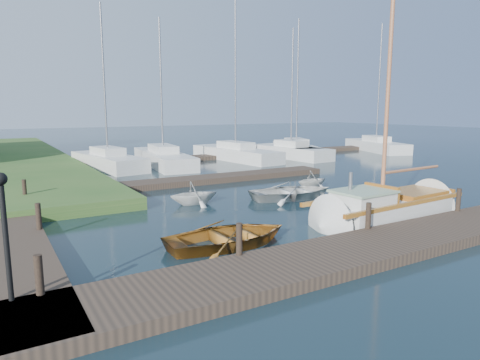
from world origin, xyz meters
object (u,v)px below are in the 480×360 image
mooring_post_0 (39,275)px  sailboat (388,209)px  marina_boat_1 (163,157)px  marina_boat_4 (291,151)px  tender_c (292,190)px  dinghy (229,232)px  lamp_post (4,219)px  mooring_post_3 (458,200)px  tender_b (194,192)px  mooring_post_4 (39,216)px  mooring_post_2 (368,216)px  marina_boat_5 (296,148)px  marina_boat_3 (236,152)px  tender_d (312,178)px  marina_boat_0 (108,160)px  mooring_post_1 (239,239)px  marina_boat_7 (376,145)px  mooring_post_5 (25,189)px

mooring_post_0 → sailboat: bearing=6.3°
marina_boat_1 → marina_boat_4: marina_boat_4 is taller
tender_c → dinghy: bearing=137.7°
lamp_post → sailboat: (11.88, 1.26, -1.53)m
mooring_post_3 → tender_b: 9.89m
mooring_post_4 → marina_boat_1: marina_boat_1 is taller
mooring_post_2 → dinghy: size_ratio=0.22×
sailboat → marina_boat_5: marina_boat_5 is taller
dinghy → marina_boat_3: marina_boat_3 is taller
lamp_post → mooring_post_2: bearing=0.0°
mooring_post_3 → marina_boat_4: marina_boat_4 is taller
dinghy → tender_d: bearing=-52.4°
mooring_post_0 → tender_c: size_ratio=0.21×
mooring_post_0 → mooring_post_4: 5.02m
mooring_post_4 → tender_b: 6.29m
marina_boat_3 → sailboat: bearing=160.7°
marina_boat_3 → marina_boat_5: bearing=-92.8°
mooring_post_2 → marina_boat_0: (-2.88, 19.56, -0.13)m
mooring_post_0 → mooring_post_1: (4.50, 0.00, 0.00)m
mooring_post_1 → tender_d: 11.36m
mooring_post_3 → sailboat: 2.49m
mooring_post_3 → marina_boat_3: bearing=83.7°
mooring_post_0 → marina_boat_0: (6.12, 19.56, -0.13)m
lamp_post → marina_boat_1: bearing=61.9°
mooring_post_1 → marina_boat_5: size_ratio=0.07×
lamp_post → sailboat: size_ratio=0.25×
mooring_post_0 → lamp_post: bearing=180.0°
dinghy → marina_boat_7: marina_boat_7 is taller
mooring_post_2 → tender_d: (4.11, 7.40, -0.23)m
mooring_post_1 → marina_boat_5: (17.27, 19.71, -0.13)m
lamp_post → tender_c: lamp_post is taller
sailboat → marina_boat_4: size_ratio=0.99×
mooring_post_5 → marina_boat_7: bearing=16.4°
marina_boat_1 → mooring_post_5: bearing=141.2°
marina_boat_1 → sailboat: bearing=-168.7°
tender_b → mooring_post_1: bearing=168.2°
marina_boat_5 → lamp_post: bearing=153.8°
dinghy → tender_c: 7.00m
tender_d → mooring_post_2: bearing=147.6°
sailboat → marina_boat_7: size_ratio=0.87×
tender_d → marina_boat_5: marina_boat_5 is taller
marina_boat_5 → marina_boat_1: bearing=114.3°
marina_boat_5 → marina_boat_7: bearing=-73.8°
mooring_post_0 → marina_boat_4: marina_boat_4 is taller
mooring_post_1 → mooring_post_2: same height
marina_boat_4 → marina_boat_1: bearing=80.7°
tender_d → marina_boat_1: bearing=12.2°
marina_boat_4 → marina_boat_7: 10.24m
mooring_post_0 → tender_c: mooring_post_0 is taller
marina_boat_5 → dinghy: bearing=159.7°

